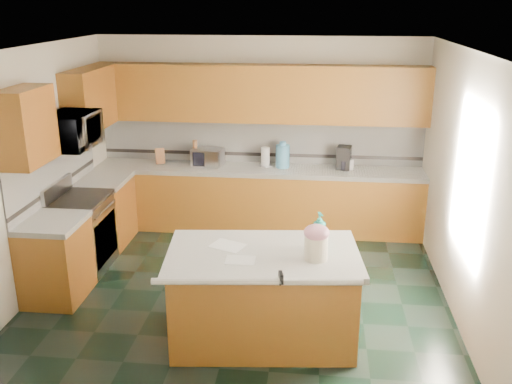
# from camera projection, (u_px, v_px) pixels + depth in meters

# --- Properties ---
(floor) EXTENTS (4.60, 4.60, 0.00)m
(floor) POSITION_uv_depth(u_px,v_px,m) (239.00, 295.00, 6.42)
(floor) COLOR black
(floor) RESTS_ON ground
(ceiling) EXTENTS (4.60, 4.60, 0.00)m
(ceiling) POSITION_uv_depth(u_px,v_px,m) (237.00, 50.00, 5.55)
(ceiling) COLOR white
(ceiling) RESTS_ON ground
(wall_back) EXTENTS (4.60, 0.04, 2.70)m
(wall_back) POSITION_uv_depth(u_px,v_px,m) (260.00, 133.00, 8.17)
(wall_back) COLOR beige
(wall_back) RESTS_ON ground
(wall_front) EXTENTS (4.60, 0.04, 2.70)m
(wall_front) POSITION_uv_depth(u_px,v_px,m) (190.00, 286.00, 3.80)
(wall_front) COLOR beige
(wall_front) RESTS_ON ground
(wall_left) EXTENTS (0.04, 4.60, 2.70)m
(wall_left) POSITION_uv_depth(u_px,v_px,m) (28.00, 174.00, 6.22)
(wall_left) COLOR beige
(wall_left) RESTS_ON ground
(wall_right) EXTENTS (0.04, 4.60, 2.70)m
(wall_right) POSITION_uv_depth(u_px,v_px,m) (466.00, 189.00, 5.75)
(wall_right) COLOR beige
(wall_right) RESTS_ON ground
(back_base_cab) EXTENTS (4.60, 0.60, 0.86)m
(back_base_cab) POSITION_uv_depth(u_px,v_px,m) (258.00, 201.00, 8.16)
(back_base_cab) COLOR #5D300E
(back_base_cab) RESTS_ON ground
(back_countertop) EXTENTS (4.60, 0.64, 0.06)m
(back_countertop) POSITION_uv_depth(u_px,v_px,m) (258.00, 170.00, 8.02)
(back_countertop) COLOR white
(back_countertop) RESTS_ON back_base_cab
(back_upper_cab) EXTENTS (4.60, 0.33, 0.78)m
(back_upper_cab) POSITION_uv_depth(u_px,v_px,m) (259.00, 94.00, 7.81)
(back_upper_cab) COLOR #5D300E
(back_upper_cab) RESTS_ON wall_back
(back_backsplash) EXTENTS (4.60, 0.02, 0.63)m
(back_backsplash) POSITION_uv_depth(u_px,v_px,m) (260.00, 141.00, 8.18)
(back_backsplash) COLOR silver
(back_backsplash) RESTS_ON back_countertop
(back_accent_band) EXTENTS (4.60, 0.01, 0.05)m
(back_accent_band) POSITION_uv_depth(u_px,v_px,m) (260.00, 154.00, 8.23)
(back_accent_band) COLOR black
(back_accent_band) RESTS_ON back_countertop
(left_base_cab_rear) EXTENTS (0.60, 0.82, 0.86)m
(left_base_cab_rear) POSITION_uv_depth(u_px,v_px,m) (106.00, 213.00, 7.70)
(left_base_cab_rear) COLOR #5D300E
(left_base_cab_rear) RESTS_ON ground
(left_counter_rear) EXTENTS (0.64, 0.82, 0.06)m
(left_counter_rear) POSITION_uv_depth(u_px,v_px,m) (103.00, 180.00, 7.55)
(left_counter_rear) COLOR white
(left_counter_rear) RESTS_ON left_base_cab_rear
(left_base_cab_front) EXTENTS (0.60, 0.72, 0.86)m
(left_base_cab_front) POSITION_uv_depth(u_px,v_px,m) (56.00, 262.00, 6.26)
(left_base_cab_front) COLOR #5D300E
(left_base_cab_front) RESTS_ON ground
(left_counter_front) EXTENTS (0.64, 0.72, 0.06)m
(left_counter_front) POSITION_uv_depth(u_px,v_px,m) (51.00, 223.00, 6.11)
(left_counter_front) COLOR white
(left_counter_front) RESTS_ON left_base_cab_front
(left_backsplash) EXTENTS (0.02, 2.30, 0.63)m
(left_backsplash) POSITION_uv_depth(u_px,v_px,m) (54.00, 170.00, 6.77)
(left_backsplash) COLOR silver
(left_backsplash) RESTS_ON wall_left
(left_accent_band) EXTENTS (0.01, 2.30, 0.05)m
(left_accent_band) POSITION_uv_depth(u_px,v_px,m) (57.00, 186.00, 6.84)
(left_accent_band) COLOR black
(left_accent_band) RESTS_ON wall_left
(left_upper_cab_rear) EXTENTS (0.33, 1.09, 0.78)m
(left_upper_cab_rear) POSITION_uv_depth(u_px,v_px,m) (89.00, 99.00, 7.36)
(left_upper_cab_rear) COLOR #5D300E
(left_upper_cab_rear) RESTS_ON wall_left
(left_upper_cab_front) EXTENTS (0.33, 0.72, 0.78)m
(left_upper_cab_front) POSITION_uv_depth(u_px,v_px,m) (26.00, 126.00, 5.79)
(left_upper_cab_front) COLOR #5D300E
(left_upper_cab_front) RESTS_ON wall_left
(range_body) EXTENTS (0.60, 0.76, 0.88)m
(range_body) POSITION_uv_depth(u_px,v_px,m) (82.00, 235.00, 6.95)
(range_body) COLOR #B7B7BC
(range_body) RESTS_ON ground
(range_oven_door) EXTENTS (0.02, 0.68, 0.55)m
(range_oven_door) POSITION_uv_depth(u_px,v_px,m) (106.00, 239.00, 6.94)
(range_oven_door) COLOR black
(range_oven_door) RESTS_ON range_body
(range_cooktop) EXTENTS (0.62, 0.78, 0.04)m
(range_cooktop) POSITION_uv_depth(u_px,v_px,m) (79.00, 199.00, 6.80)
(range_cooktop) COLOR black
(range_cooktop) RESTS_ON range_body
(range_handle) EXTENTS (0.02, 0.66, 0.02)m
(range_handle) POSITION_uv_depth(u_px,v_px,m) (105.00, 210.00, 6.81)
(range_handle) COLOR #B7B7BC
(range_handle) RESTS_ON range_body
(range_backguard) EXTENTS (0.06, 0.76, 0.18)m
(range_backguard) POSITION_uv_depth(u_px,v_px,m) (57.00, 189.00, 6.79)
(range_backguard) COLOR #B7B7BC
(range_backguard) RESTS_ON range_body
(microwave) EXTENTS (0.50, 0.73, 0.41)m
(microwave) POSITION_uv_depth(u_px,v_px,m) (71.00, 131.00, 6.54)
(microwave) COLOR #B7B7BC
(microwave) RESTS_ON wall_left
(island_base) EXTENTS (1.79, 1.14, 0.86)m
(island_base) POSITION_uv_depth(u_px,v_px,m) (263.00, 298.00, 5.49)
(island_base) COLOR #5D300E
(island_base) RESTS_ON ground
(island_top) EXTENTS (1.90, 1.25, 0.06)m
(island_top) POSITION_uv_depth(u_px,v_px,m) (263.00, 255.00, 5.34)
(island_top) COLOR white
(island_top) RESTS_ON island_base
(island_bullnose) EXTENTS (1.80, 0.24, 0.06)m
(island_bullnose) POSITION_uv_depth(u_px,v_px,m) (257.00, 282.00, 4.84)
(island_bullnose) COLOR white
(island_bullnose) RESTS_ON island_base
(treat_jar) EXTENTS (0.26, 0.26, 0.22)m
(treat_jar) POSITION_uv_depth(u_px,v_px,m) (316.00, 248.00, 5.16)
(treat_jar) COLOR #F1E4C7
(treat_jar) RESTS_ON island_top
(treat_jar_lid) EXTENTS (0.23, 0.23, 0.14)m
(treat_jar_lid) POSITION_uv_depth(u_px,v_px,m) (317.00, 233.00, 5.11)
(treat_jar_lid) COLOR pink
(treat_jar_lid) RESTS_ON treat_jar
(treat_jar_knob) EXTENTS (0.08, 0.03, 0.03)m
(treat_jar_knob) POSITION_uv_depth(u_px,v_px,m) (317.00, 227.00, 5.10)
(treat_jar_knob) COLOR tan
(treat_jar_knob) RESTS_ON treat_jar_lid
(treat_jar_knob_end_l) EXTENTS (0.04, 0.04, 0.04)m
(treat_jar_knob_end_l) POSITION_uv_depth(u_px,v_px,m) (312.00, 227.00, 5.10)
(treat_jar_knob_end_l) COLOR tan
(treat_jar_knob_end_l) RESTS_ON treat_jar_lid
(treat_jar_knob_end_r) EXTENTS (0.04, 0.04, 0.04)m
(treat_jar_knob_end_r) POSITION_uv_depth(u_px,v_px,m) (321.00, 228.00, 5.09)
(treat_jar_knob_end_r) COLOR tan
(treat_jar_knob_end_r) RESTS_ON treat_jar_lid
(soap_bottle_island) EXTENTS (0.18, 0.18, 0.36)m
(soap_bottle_island) POSITION_uv_depth(u_px,v_px,m) (319.00, 231.00, 5.37)
(soap_bottle_island) COLOR teal
(soap_bottle_island) RESTS_ON island_top
(paper_sheet_a) EXTENTS (0.27, 0.21, 0.00)m
(paper_sheet_a) POSITION_uv_depth(u_px,v_px,m) (240.00, 260.00, 5.17)
(paper_sheet_a) COLOR white
(paper_sheet_a) RESTS_ON island_top
(paper_sheet_b) EXTENTS (0.38, 0.34, 0.00)m
(paper_sheet_b) POSITION_uv_depth(u_px,v_px,m) (228.00, 246.00, 5.47)
(paper_sheet_b) COLOR white
(paper_sheet_b) RESTS_ON island_top
(clamp_body) EXTENTS (0.05, 0.10, 0.09)m
(clamp_body) POSITION_uv_depth(u_px,v_px,m) (281.00, 278.00, 4.82)
(clamp_body) COLOR black
(clamp_body) RESTS_ON island_top
(clamp_handle) EXTENTS (0.02, 0.07, 0.02)m
(clamp_handle) POSITION_uv_depth(u_px,v_px,m) (280.00, 283.00, 4.77)
(clamp_handle) COLOR black
(clamp_handle) RESTS_ON island_top
(knife_block) EXTENTS (0.18, 0.20, 0.25)m
(knife_block) POSITION_uv_depth(u_px,v_px,m) (160.00, 156.00, 8.16)
(knife_block) COLOR #472814
(knife_block) RESTS_ON back_countertop
(utensil_crock) EXTENTS (0.12, 0.12, 0.14)m
(utensil_crock) POSITION_uv_depth(u_px,v_px,m) (195.00, 159.00, 8.15)
(utensil_crock) COLOR black
(utensil_crock) RESTS_ON back_countertop
(utensil_bundle) EXTENTS (0.07, 0.07, 0.21)m
(utensil_bundle) POSITION_uv_depth(u_px,v_px,m) (195.00, 147.00, 8.09)
(utensil_bundle) COLOR #472814
(utensil_bundle) RESTS_ON utensil_crock
(toaster_oven) EXTENTS (0.46, 0.36, 0.24)m
(toaster_oven) POSITION_uv_depth(u_px,v_px,m) (208.00, 157.00, 8.09)
(toaster_oven) COLOR #B7B7BC
(toaster_oven) RESTS_ON back_countertop
(toaster_oven_door) EXTENTS (0.38, 0.01, 0.20)m
(toaster_oven_door) POSITION_uv_depth(u_px,v_px,m) (206.00, 160.00, 7.96)
(toaster_oven_door) COLOR black
(toaster_oven_door) RESTS_ON toaster_oven
(paper_towel) EXTENTS (0.12, 0.12, 0.27)m
(paper_towel) POSITION_uv_depth(u_px,v_px,m) (265.00, 157.00, 8.05)
(paper_towel) COLOR white
(paper_towel) RESTS_ON back_countertop
(paper_towel_base) EXTENTS (0.18, 0.18, 0.01)m
(paper_towel_base) POSITION_uv_depth(u_px,v_px,m) (265.00, 165.00, 8.09)
(paper_towel_base) COLOR #B7B7BC
(paper_towel_base) RESTS_ON back_countertop
(water_jug) EXTENTS (0.20, 0.20, 0.32)m
(water_jug) POSITION_uv_depth(u_px,v_px,m) (283.00, 156.00, 7.98)
(water_jug) COLOR #509ACA
(water_jug) RESTS_ON back_countertop
(water_jug_neck) EXTENTS (0.09, 0.09, 0.05)m
(water_jug_neck) POSITION_uv_depth(u_px,v_px,m) (283.00, 143.00, 7.92)
(water_jug_neck) COLOR #509ACA
(water_jug_neck) RESTS_ON water_jug
(coffee_maker) EXTENTS (0.22, 0.24, 0.32)m
(coffee_maker) POSITION_uv_depth(u_px,v_px,m) (344.00, 158.00, 7.91)
(coffee_maker) COLOR black
(coffee_maker) RESTS_ON back_countertop
(coffee_carafe) EXTENTS (0.13, 0.13, 0.13)m
(coffee_carafe) POSITION_uv_depth(u_px,v_px,m) (344.00, 165.00, 7.89)
(coffee_carafe) COLOR black
(coffee_carafe) RESTS_ON back_countertop
(soap_bottle_back) EXTENTS (0.13, 0.13, 0.22)m
(soap_bottle_back) POSITION_uv_depth(u_px,v_px,m) (349.00, 162.00, 7.89)
(soap_bottle_back) COLOR white
(soap_bottle_back) RESTS_ON back_countertop
(soap_back_cap) EXTENTS (0.02, 0.02, 0.03)m
(soap_back_cap) POSITION_uv_depth(u_px,v_px,m) (349.00, 153.00, 7.85)
(soap_back_cap) COLOR red
(soap_back_cap) RESTS_ON soap_bottle_back
(window_light_proxy) EXTENTS (0.02, 1.40, 1.10)m
(window_light_proxy) POSITION_uv_depth(u_px,v_px,m) (469.00, 181.00, 5.51)
(window_light_proxy) COLOR white
(window_light_proxy) RESTS_ON wall_right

